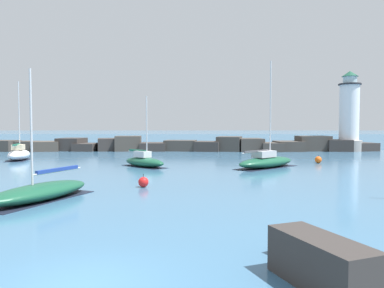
{
  "coord_description": "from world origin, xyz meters",
  "views": [
    {
      "loc": [
        3.02,
        -9.68,
        4.27
      ],
      "look_at": [
        2.79,
        22.19,
        2.67
      ],
      "focal_mm": 35.0,
      "sensor_mm": 36.0,
      "label": 1
    }
  ],
  "objects_px": {
    "lighthouse": "(349,117)",
    "mooring_buoy_far_side": "(143,182)",
    "sailboat_moored_0": "(19,154)",
    "sailboat_moored_4": "(40,192)",
    "mooring_buoy_orange_near": "(318,160)",
    "sailboat_moored_1": "(144,161)",
    "sailboat_moored_3": "(266,161)"
  },
  "relations": [
    {
      "from": "lighthouse",
      "to": "mooring_buoy_far_side",
      "type": "height_order",
      "value": "lighthouse"
    },
    {
      "from": "sailboat_moored_0",
      "to": "mooring_buoy_far_side",
      "type": "distance_m",
      "value": 26.73
    },
    {
      "from": "sailboat_moored_4",
      "to": "mooring_buoy_orange_near",
      "type": "bearing_deg",
      "value": 42.84
    },
    {
      "from": "mooring_buoy_orange_near",
      "to": "mooring_buoy_far_side",
      "type": "relative_size",
      "value": 1.06
    },
    {
      "from": "sailboat_moored_0",
      "to": "sailboat_moored_1",
      "type": "height_order",
      "value": "sailboat_moored_0"
    },
    {
      "from": "sailboat_moored_4",
      "to": "sailboat_moored_3",
      "type": "bearing_deg",
      "value": 45.83
    },
    {
      "from": "lighthouse",
      "to": "sailboat_moored_3",
      "type": "relative_size",
      "value": 1.23
    },
    {
      "from": "sailboat_moored_4",
      "to": "mooring_buoy_orange_near",
      "type": "xyz_separation_m",
      "value": [
        22.79,
        21.13,
        -0.11
      ]
    },
    {
      "from": "sailboat_moored_1",
      "to": "mooring_buoy_far_side",
      "type": "bearing_deg",
      "value": -82.5
    },
    {
      "from": "lighthouse",
      "to": "sailboat_moored_0",
      "type": "distance_m",
      "value": 50.09
    },
    {
      "from": "lighthouse",
      "to": "sailboat_moored_4",
      "type": "xyz_separation_m",
      "value": [
        -34.32,
        -40.94,
        -5.18
      ]
    },
    {
      "from": "sailboat_moored_1",
      "to": "sailboat_moored_0",
      "type": "bearing_deg",
      "value": 156.27
    },
    {
      "from": "sailboat_moored_1",
      "to": "mooring_buoy_far_side",
      "type": "relative_size",
      "value": 7.93
    },
    {
      "from": "sailboat_moored_1",
      "to": "sailboat_moored_4",
      "type": "distance_m",
      "value": 17.55
    },
    {
      "from": "sailboat_moored_3",
      "to": "sailboat_moored_4",
      "type": "xyz_separation_m",
      "value": [
        -16.01,
        -16.48,
        -0.15
      ]
    },
    {
      "from": "sailboat_moored_0",
      "to": "mooring_buoy_orange_near",
      "type": "height_order",
      "value": "sailboat_moored_0"
    },
    {
      "from": "lighthouse",
      "to": "mooring_buoy_orange_near",
      "type": "distance_m",
      "value": 23.52
    },
    {
      "from": "sailboat_moored_0",
      "to": "lighthouse",
      "type": "bearing_deg",
      "value": 19.46
    },
    {
      "from": "lighthouse",
      "to": "sailboat_moored_0",
      "type": "bearing_deg",
      "value": -160.54
    },
    {
      "from": "sailboat_moored_1",
      "to": "mooring_buoy_orange_near",
      "type": "distance_m",
      "value": 19.59
    },
    {
      "from": "sailboat_moored_4",
      "to": "mooring_buoy_orange_near",
      "type": "height_order",
      "value": "sailboat_moored_4"
    },
    {
      "from": "sailboat_moored_3",
      "to": "mooring_buoy_orange_near",
      "type": "xyz_separation_m",
      "value": [
        6.78,
        4.65,
        -0.26
      ]
    },
    {
      "from": "sailboat_moored_1",
      "to": "mooring_buoy_orange_near",
      "type": "bearing_deg",
      "value": 11.66
    },
    {
      "from": "sailboat_moored_4",
      "to": "mooring_buoy_far_side",
      "type": "xyz_separation_m",
      "value": [
        5.27,
        4.53,
        -0.14
      ]
    },
    {
      "from": "sailboat_moored_1",
      "to": "sailboat_moored_3",
      "type": "distance_m",
      "value": 12.43
    },
    {
      "from": "sailboat_moored_1",
      "to": "sailboat_moored_3",
      "type": "height_order",
      "value": "sailboat_moored_3"
    },
    {
      "from": "sailboat_moored_0",
      "to": "sailboat_moored_4",
      "type": "height_order",
      "value": "sailboat_moored_0"
    },
    {
      "from": "sailboat_moored_1",
      "to": "mooring_buoy_orange_near",
      "type": "relative_size",
      "value": 7.51
    },
    {
      "from": "lighthouse",
      "to": "sailboat_moored_4",
      "type": "distance_m",
      "value": 53.67
    },
    {
      "from": "sailboat_moored_1",
      "to": "sailboat_moored_3",
      "type": "xyz_separation_m",
      "value": [
        12.41,
        -0.69,
        0.05
      ]
    },
    {
      "from": "sailboat_moored_3",
      "to": "sailboat_moored_0",
      "type": "bearing_deg",
      "value": 164.7
    },
    {
      "from": "sailboat_moored_4",
      "to": "mooring_buoy_far_side",
      "type": "height_order",
      "value": "sailboat_moored_4"
    }
  ]
}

